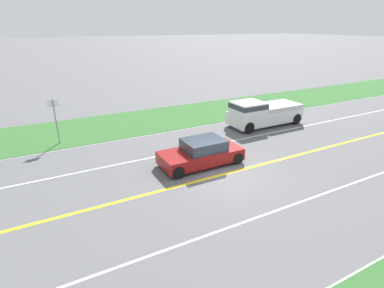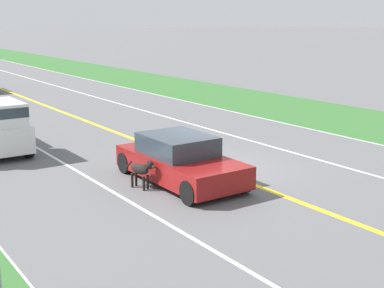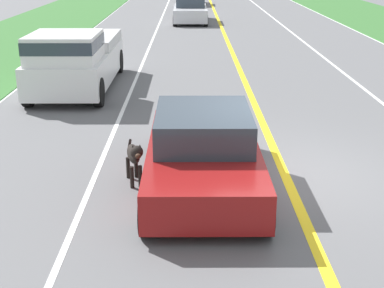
# 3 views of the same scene
# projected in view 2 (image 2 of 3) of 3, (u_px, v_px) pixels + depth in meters

# --- Properties ---
(ground_plane) EXTENTS (400.00, 400.00, 0.00)m
(ground_plane) POSITION_uv_depth(u_px,v_px,m) (213.00, 169.00, 16.29)
(ground_plane) COLOR #5B5B5E
(centre_divider_line) EXTENTS (0.18, 160.00, 0.01)m
(centre_divider_line) POSITION_uv_depth(u_px,v_px,m) (213.00, 169.00, 16.29)
(centre_divider_line) COLOR yellow
(centre_divider_line) RESTS_ON ground
(lane_edge_line_left) EXTENTS (0.14, 160.00, 0.01)m
(lane_edge_line_left) POSITION_uv_depth(u_px,v_px,m) (362.00, 140.00, 20.15)
(lane_edge_line_left) COLOR white
(lane_edge_line_left) RESTS_ON ground
(lane_dash_same_dir) EXTENTS (0.10, 160.00, 0.01)m
(lane_dash_same_dir) POSITION_uv_depth(u_px,v_px,m) (109.00, 190.00, 14.36)
(lane_dash_same_dir) COLOR white
(lane_dash_same_dir) RESTS_ON ground
(lane_dash_oncoming) EXTENTS (0.10, 160.00, 0.01)m
(lane_dash_oncoming) POSITION_uv_depth(u_px,v_px,m) (295.00, 153.00, 18.22)
(lane_dash_oncoming) COLOR white
(lane_dash_oncoming) RESTS_ON ground
(ego_car) EXTENTS (1.92, 4.21, 1.33)m
(ego_car) POSITION_uv_depth(u_px,v_px,m) (180.00, 161.00, 14.93)
(ego_car) COLOR maroon
(ego_car) RESTS_ON ground
(dog) EXTENTS (0.41, 1.12, 0.85)m
(dog) POSITION_uv_depth(u_px,v_px,m) (142.00, 170.00, 14.31)
(dog) COLOR black
(dog) RESTS_ON ground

